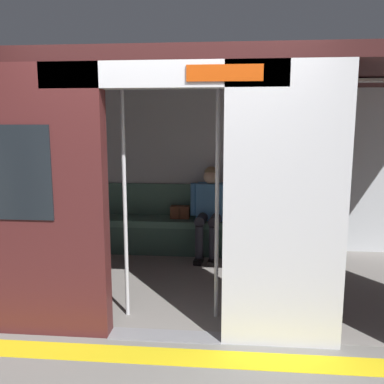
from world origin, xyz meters
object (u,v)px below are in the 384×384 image
(grab_pole_far, at_px, (217,200))
(person_seated, at_px, (210,205))
(train_car, at_px, (176,144))
(grab_pole_door, at_px, (125,199))
(bench_seat, at_px, (191,228))
(book, at_px, (237,218))
(handbag, at_px, (180,212))

(grab_pole_far, bearing_deg, person_seated, -85.34)
(train_car, xyz_separation_m, grab_pole_door, (0.35, 0.85, -0.45))
(bench_seat, height_order, book, book)
(train_car, relative_size, bench_seat, 1.99)
(train_car, relative_size, handbag, 24.62)
(book, bearing_deg, grab_pole_door, 39.23)
(train_car, xyz_separation_m, book, (-0.70, -1.12, -1.06))
(train_car, xyz_separation_m, person_seated, (-0.33, -0.99, -0.86))
(person_seated, distance_m, book, 0.44)
(book, bearing_deg, person_seated, -3.04)
(handbag, height_order, book, handbag)
(train_car, relative_size, grab_pole_door, 2.88)
(bench_seat, relative_size, book, 14.65)
(bench_seat, bearing_deg, grab_pole_door, 77.64)
(bench_seat, distance_m, handbag, 0.26)
(bench_seat, xyz_separation_m, handbag, (0.15, -0.08, 0.20))
(handbag, bearing_deg, bench_seat, 152.49)
(person_seated, relative_size, grab_pole_far, 0.54)
(person_seated, xyz_separation_m, book, (-0.37, -0.13, -0.20))
(train_car, bearing_deg, grab_pole_door, 67.43)
(person_seated, relative_size, book, 5.48)
(grab_pole_door, bearing_deg, bench_seat, -102.36)
(bench_seat, relative_size, grab_pole_door, 1.45)
(bench_seat, xyz_separation_m, person_seated, (-0.27, 0.05, 0.33))
(train_car, height_order, person_seated, train_car)
(train_car, bearing_deg, bench_seat, -93.38)
(bench_seat, relative_size, person_seated, 2.67)
(train_car, distance_m, book, 1.70)
(person_seated, relative_size, grab_pole_door, 0.54)
(grab_pole_far, bearing_deg, train_car, -59.59)
(handbag, bearing_deg, grab_pole_door, 82.49)
(bench_seat, xyz_separation_m, book, (-0.64, -0.08, 0.13))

